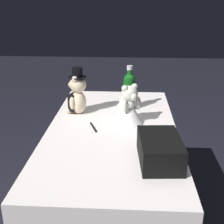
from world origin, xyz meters
TOP-DOWN VIEW (x-y plane):
  - reception_table at (0.00, 0.00)m, footprint 1.41×0.73m
  - teddy_bear_groom at (0.23, 0.23)m, footprint 0.14×0.14m
  - teddy_bear_bride at (0.09, -0.09)m, footprint 0.22×0.21m
  - champagne_bottle at (0.32, -0.09)m, footprint 0.08×0.08m
  - signing_pen at (0.01, 0.11)m, footprint 0.13×0.06m
  - gift_case_black at (-0.35, -0.24)m, footprint 0.30×0.20m

SIDE VIEW (x-z plane):
  - reception_table at x=0.00m, z-range 0.00..0.76m
  - signing_pen at x=0.01m, z-range 0.76..0.77m
  - gift_case_black at x=-0.35m, z-range 0.76..0.88m
  - teddy_bear_bride at x=0.09m, z-range 0.75..0.98m
  - champagne_bottle at x=0.32m, z-range 0.74..1.03m
  - teddy_bear_groom at x=0.23m, z-range 0.74..1.04m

